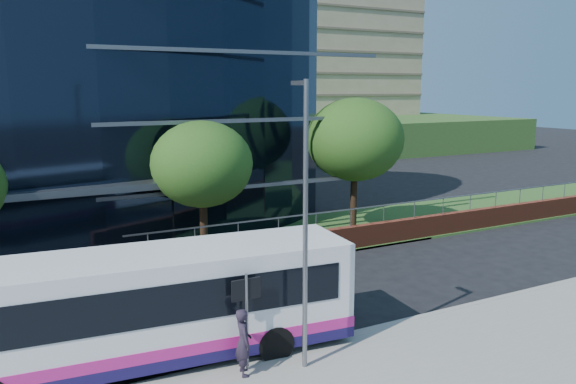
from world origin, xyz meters
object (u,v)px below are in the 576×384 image
tree_dist_e (257,120)px  streetlight_east (305,219)px  street_sign (246,302)px  tree_far_d (355,140)px  pedestrian (243,342)px  tree_far_c (202,164)px  city_bus (147,307)px  tree_dist_f (368,119)px

tree_dist_e → streetlight_east: (-18.00, -42.17, -0.10)m
street_sign → tree_dist_e: bearing=64.9°
tree_far_d → pedestrian: tree_far_d is taller
tree_far_c → streetlight_east: bearing=-95.1°
tree_far_d → city_bus: tree_far_d is taller
tree_far_d → tree_dist_f: bearing=53.1°
tree_far_c → tree_dist_f: (33.00, 33.00, -0.33)m
street_sign → pedestrian: bearing=-133.4°
tree_dist_e → tree_dist_f: (16.00, 2.00, -0.33)m
streetlight_east → tree_far_d: bearing=50.6°
streetlight_east → tree_dist_e: bearing=66.9°
tree_far_c → tree_far_d: tree_far_d is taller
streetlight_east → pedestrian: streetlight_east is taller
tree_far_c → tree_dist_e: size_ratio=1.00×
tree_far_d → city_bus: size_ratio=0.60×
street_sign → city_bus: size_ratio=0.22×
streetlight_east → city_bus: 5.24m
tree_far_c → pedestrian: size_ratio=3.44×
tree_dist_e → tree_far_c: bearing=-118.7°
tree_dist_f → pedestrian: 56.59m
street_sign → tree_far_d: size_ratio=0.38×
tree_dist_f → city_bus: 56.33m
tree_far_d → tree_dist_f: tree_far_d is taller
streetlight_east → city_bus: (-3.78, 2.46, -2.68)m
street_sign → tree_far_c: 11.14m
street_sign → streetlight_east: bearing=-21.4°
tree_dist_f → city_bus: size_ratio=0.49×
tree_far_c → city_bus: (-4.78, -8.72, -2.77)m
street_sign → tree_far_d: bearing=45.2°
street_sign → pedestrian: size_ratio=1.48×
street_sign → streetlight_east: streetlight_east is taller
tree_far_c → city_bus: tree_far_c is taller
street_sign → tree_far_c: (2.50, 10.59, 2.39)m
tree_far_c → tree_dist_f: bearing=45.0°
street_sign → streetlight_east: (1.50, -0.59, 2.29)m
street_sign → tree_far_d: tree_far_d is taller
street_sign → tree_dist_e: tree_dist_e is taller
street_sign → city_bus: (-2.28, 1.87, -0.39)m
tree_dist_e → tree_dist_f: bearing=7.1°
pedestrian → street_sign: bearing=-34.1°
tree_far_c → pedestrian: bearing=-104.0°
tree_far_c → tree_far_d: size_ratio=0.87×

